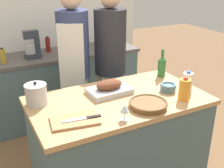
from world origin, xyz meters
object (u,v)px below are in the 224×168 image
mixing_bowl (168,87)px  condiment_bottle_extra (76,47)px  stock_pot (36,94)px  wine_bottle_green (162,66)px  roasting_pan (109,88)px  condiment_bottle_tall (3,56)px  person_cook_guest (110,61)px  juice_jug (185,89)px  wicker_basket (148,104)px  stand_mixer (32,47)px  condiment_bottle_short (48,45)px  wine_glass_left (125,109)px  cutting_board (75,120)px  person_cook_aproned (74,65)px  milk_jug (187,82)px  knife_chef (83,118)px

mixing_bowl → condiment_bottle_extra: bearing=98.3°
stock_pot → wine_bottle_green: 1.20m
stock_pot → mixing_bowl: 1.07m
roasting_pan → condiment_bottle_tall: (-0.65, 1.35, -0.00)m
condiment_bottle_tall → person_cook_guest: size_ratio=0.11×
juice_jug → person_cook_guest: bearing=95.7°
stock_pot → mixing_bowl: (1.04, -0.27, -0.05)m
wicker_basket → condiment_bottle_tall: (-0.80, 1.70, 0.02)m
wicker_basket → stand_mixer: 1.82m
wine_bottle_green → condiment_bottle_tall: bearing=136.0°
person_cook_guest → wine_bottle_green: bearing=-64.5°
condiment_bottle_tall → condiment_bottle_short: size_ratio=0.89×
stock_pot → wine_glass_left: (0.48, -0.51, 0.00)m
stock_pot → condiment_bottle_short: 1.57m
cutting_board → juice_jug: juice_jug is taller
juice_jug → condiment_bottle_extra: (-0.24, 1.77, -0.05)m
roasting_pan → stock_pot: (-0.58, 0.08, 0.04)m
condiment_bottle_short → roasting_pan: bearing=-87.0°
wine_bottle_green → condiment_bottle_extra: (-0.39, 1.27, -0.07)m
roasting_pan → person_cook_aproned: 0.75m
roasting_pan → wicker_basket: size_ratio=1.22×
mixing_bowl → stand_mixer: 1.77m
cutting_board → person_cook_guest: 1.26m
condiment_bottle_tall → condiment_bottle_extra: bearing=2.9°
condiment_bottle_tall → person_cook_guest: (1.02, -0.65, -0.02)m
wicker_basket → stock_pot: size_ratio=1.56×
person_cook_guest → person_cook_aproned: bearing=173.3°
milk_jug → person_cook_guest: person_cook_guest is taller
cutting_board → mixing_bowl: (0.88, 0.11, 0.03)m
condiment_bottle_short → mixing_bowl: bearing=-72.8°
knife_chef → condiment_bottle_extra: (0.59, 1.72, 0.01)m
roasting_pan → milk_jug: (0.60, -0.27, 0.04)m
milk_jug → wine_bottle_green: size_ratio=0.68×
mixing_bowl → condiment_bottle_extra: (-0.23, 1.58, -0.00)m
mixing_bowl → wicker_basket: bearing=-152.0°
person_cook_aproned → wine_glass_left: bearing=-65.0°
roasting_pan → milk_jug: size_ratio=1.95×
wine_bottle_green → wine_glass_left: wine_bottle_green is taller
mixing_bowl → juice_jug: size_ratio=0.73×
cutting_board → condiment_bottle_extra: size_ratio=2.22×
milk_jug → condiment_bottle_extra: size_ratio=1.15×
mixing_bowl → knife_chef: (-0.82, -0.13, -0.02)m
wine_bottle_green → person_cook_guest: person_cook_guest is taller
juice_jug → wine_glass_left: 0.58m
juice_jug → knife_chef: size_ratio=0.70×
condiment_bottle_extra → wicker_basket: bearing=-92.7°
wine_bottle_green → person_cook_aproned: person_cook_aproned is taller
roasting_pan → condiment_bottle_extra: roasting_pan is taller
milk_jug → person_cook_aproned: 1.20m
stand_mixer → mixing_bowl: bearing=-64.2°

